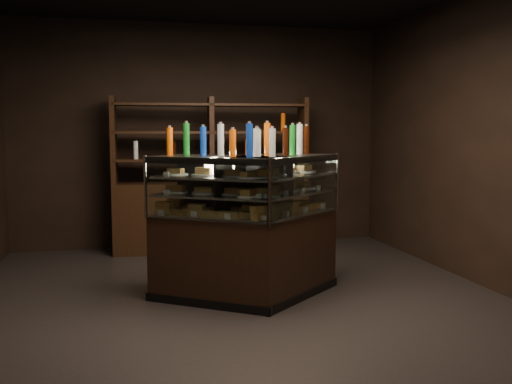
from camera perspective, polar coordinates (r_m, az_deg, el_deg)
ground at (r=5.59m, az=-2.06°, el=-10.16°), size 5.00×5.00×0.00m
room_shell at (r=5.38m, az=-2.14°, el=10.10°), size 5.02×5.02×3.01m
display_case at (r=5.39m, az=-0.63°, el=-5.79°), size 1.92×1.28×1.35m
food_display at (r=5.30m, az=-0.62°, el=0.08°), size 1.60×0.87×0.42m
bottles_top at (r=5.28m, az=-0.65°, el=5.18°), size 1.42×0.73×0.30m
potted_conifer at (r=6.62m, az=4.89°, el=-3.97°), size 0.34×0.34×0.72m
back_shelving at (r=7.47m, az=-4.48°, el=-1.32°), size 2.53×0.58×2.00m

